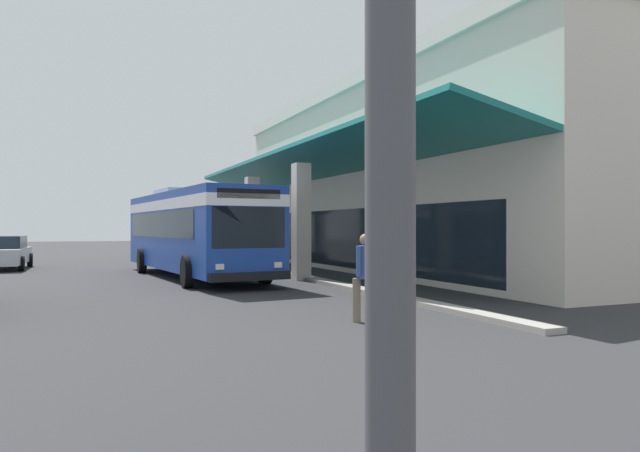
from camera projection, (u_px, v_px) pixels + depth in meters
ground at (364, 268)px, 26.66m from camera, size 120.00×120.00×0.00m
curb_strip at (279, 272)px, 23.32m from camera, size 29.04×0.50×0.12m
plaza_building at (474, 181)px, 27.13m from camera, size 24.50×17.35×8.07m
transit_bus at (194, 227)px, 21.54m from camera, size 11.39×3.58×3.34m
parked_sedan_silver at (3, 252)px, 25.59m from camera, size 4.48×2.16×1.47m
pedestrian at (366, 272)px, 11.37m from camera, size 0.51×0.58×1.73m
potted_palm at (260, 249)px, 29.41m from camera, size 1.71×1.60×2.75m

